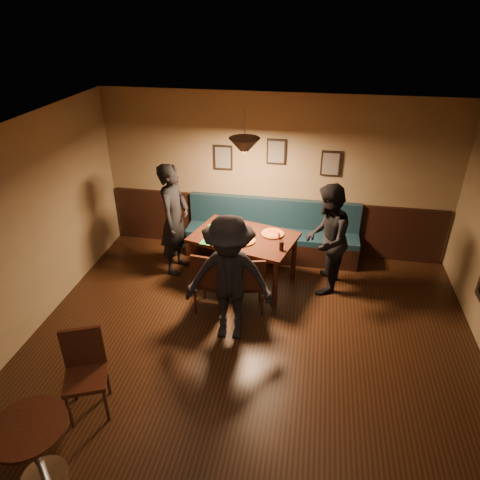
% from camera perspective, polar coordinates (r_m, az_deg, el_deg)
% --- Properties ---
extents(floor, '(7.00, 7.00, 0.00)m').
position_cam_1_polar(floor, '(5.44, -0.10, -19.41)').
color(floor, black).
rests_on(floor, ground).
extents(ceiling, '(7.00, 7.00, 0.00)m').
position_cam_1_polar(ceiling, '(3.83, -0.13, 9.66)').
color(ceiling, silver).
rests_on(ceiling, ground).
extents(wall_back, '(6.00, 0.00, 6.00)m').
position_cam_1_polar(wall_back, '(7.57, 4.63, 8.22)').
color(wall_back, '#8C704F').
rests_on(wall_back, ground).
extents(wainscot, '(5.88, 0.06, 1.00)m').
position_cam_1_polar(wainscot, '(7.91, 4.35, 2.03)').
color(wainscot, black).
rests_on(wainscot, ground).
extents(booth_bench, '(3.00, 0.60, 1.00)m').
position_cam_1_polar(booth_bench, '(7.67, 4.13, 1.13)').
color(booth_bench, '#0F232D').
rests_on(booth_bench, ground).
extents(picture_left, '(0.32, 0.04, 0.42)m').
position_cam_1_polar(picture_left, '(7.58, -2.20, 10.70)').
color(picture_left, black).
rests_on(picture_left, wall_back).
extents(picture_center, '(0.32, 0.04, 0.42)m').
position_cam_1_polar(picture_center, '(7.40, 4.74, 11.40)').
color(picture_center, black).
rests_on(picture_center, wall_back).
extents(picture_right, '(0.32, 0.04, 0.42)m').
position_cam_1_polar(picture_right, '(7.42, 11.72, 9.73)').
color(picture_right, black).
rests_on(picture_right, wall_back).
extents(pendant_lamp, '(0.44, 0.44, 0.25)m').
position_cam_1_polar(pendant_lamp, '(6.25, 0.58, 12.04)').
color(pendant_lamp, black).
rests_on(pendant_lamp, ceiling).
extents(dining_table, '(1.76, 1.37, 0.83)m').
position_cam_1_polar(dining_table, '(7.01, 0.50, -2.45)').
color(dining_table, black).
rests_on(dining_table, floor).
extents(chair_near_left, '(0.48, 0.48, 0.99)m').
position_cam_1_polar(chair_near_left, '(6.37, -3.76, -5.20)').
color(chair_near_left, black).
rests_on(chair_near_left, floor).
extents(chair_near_right, '(0.50, 0.50, 0.94)m').
position_cam_1_polar(chair_near_right, '(6.37, 1.23, -5.49)').
color(chair_near_right, black).
rests_on(chair_near_right, floor).
extents(diner_left, '(0.52, 0.73, 1.88)m').
position_cam_1_polar(diner_left, '(7.15, -8.53, 2.66)').
color(diner_left, black).
rests_on(diner_left, floor).
extents(diner_right, '(0.78, 0.94, 1.75)m').
position_cam_1_polar(diner_right, '(6.73, 11.18, 0.04)').
color(diner_right, black).
rests_on(diner_right, floor).
extents(diner_front, '(1.18, 0.71, 1.79)m').
position_cam_1_polar(diner_front, '(5.65, -1.42, -5.19)').
color(diner_front, black).
rests_on(diner_front, floor).
extents(pizza_a, '(0.43, 0.43, 0.04)m').
position_cam_1_polar(pizza_a, '(6.94, -3.05, 1.31)').
color(pizza_a, gold).
rests_on(pizza_a, dining_table).
extents(pizza_b, '(0.41, 0.41, 0.04)m').
position_cam_1_polar(pizza_b, '(6.63, 0.54, -0.05)').
color(pizza_b, '#C35B24').
rests_on(pizza_b, dining_table).
extents(pizza_c, '(0.46, 0.46, 0.04)m').
position_cam_1_polar(pizza_c, '(6.84, 4.27, 0.84)').
color(pizza_c, gold).
rests_on(pizza_c, dining_table).
extents(soda_glass, '(0.07, 0.07, 0.14)m').
position_cam_1_polar(soda_glass, '(6.41, 5.41, -0.77)').
color(soda_glass, black).
rests_on(soda_glass, dining_table).
extents(tabasco_bottle, '(0.03, 0.03, 0.13)m').
position_cam_1_polar(tabasco_bottle, '(6.70, 5.10, 0.59)').
color(tabasco_bottle, maroon).
rests_on(tabasco_bottle, dining_table).
extents(napkin_a, '(0.18, 0.18, 0.01)m').
position_cam_1_polar(napkin_a, '(7.10, -3.64, 1.82)').
color(napkin_a, '#1B681F').
rests_on(napkin_a, dining_table).
extents(napkin_b, '(0.19, 0.19, 0.01)m').
position_cam_1_polar(napkin_b, '(6.64, -4.43, -0.28)').
color(napkin_b, '#1B672D').
rests_on(napkin_b, dining_table).
extents(cutlery_set, '(0.21, 0.04, 0.00)m').
position_cam_1_polar(cutlery_set, '(6.51, -0.48, -0.82)').
color(cutlery_set, silver).
rests_on(cutlery_set, dining_table).
extents(cafe_table, '(0.73, 0.73, 0.74)m').
position_cam_1_polar(cafe_table, '(4.90, -24.99, -23.83)').
color(cafe_table, black).
rests_on(cafe_table, floor).
extents(cafe_chair_far, '(0.58, 0.58, 1.00)m').
position_cam_1_polar(cafe_chair_far, '(5.20, -19.51, -16.45)').
color(cafe_chair_far, black).
rests_on(cafe_chair_far, floor).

